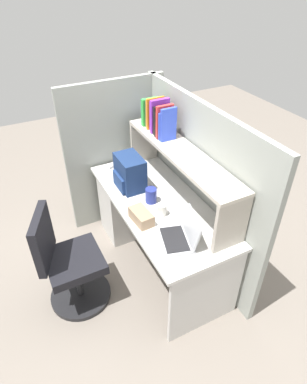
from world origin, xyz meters
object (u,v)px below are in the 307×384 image
(backpack, at_px, (129,173))
(laptop, at_px, (181,235))
(paper_cup, at_px, (162,210))
(office_chair, at_px, (68,266))
(tissue_box, at_px, (141,217))
(snack_canister, at_px, (151,195))
(computer_mouse, at_px, (113,165))

(backpack, bearing_deg, laptop, 4.22)
(laptop, bearing_deg, backpack, -175.78)
(laptop, xyz_separation_m, paper_cup, (-0.33, 0.01, -0.00))
(laptop, xyz_separation_m, office_chair, (-0.45, -0.78, -0.39))
(paper_cup, bearing_deg, office_chair, -98.55)
(laptop, relative_size, office_chair, 0.40)
(backpack, bearing_deg, tissue_box, -13.21)
(backpack, distance_m, tissue_box, 0.51)
(backpack, height_order, snack_canister, backpack)
(laptop, relative_size, tissue_box, 1.67)
(computer_mouse, bearing_deg, paper_cup, -2.71)
(backpack, relative_size, snack_canister, 2.33)
(computer_mouse, relative_size, snack_canister, 0.79)
(laptop, height_order, computer_mouse, laptop)
(laptop, bearing_deg, computer_mouse, -176.36)
(backpack, xyz_separation_m, snack_canister, (0.29, 0.07, -0.08))
(backpack, xyz_separation_m, paper_cup, (0.48, 0.07, -0.10))
(snack_canister, bearing_deg, laptop, -1.22)
(backpack, bearing_deg, office_chair, -63.46)
(laptop, distance_m, office_chair, 0.98)
(office_chair, bearing_deg, tissue_box, -78.48)
(laptop, height_order, office_chair, laptop)
(tissue_box, bearing_deg, laptop, 23.29)
(computer_mouse, distance_m, snack_canister, 0.69)
(backpack, relative_size, computer_mouse, 2.95)
(laptop, relative_size, snack_canister, 2.80)
(laptop, bearing_deg, tissue_box, -152.05)
(paper_cup, bearing_deg, snack_canister, -179.74)
(paper_cup, height_order, tissue_box, paper_cup)
(computer_mouse, distance_m, office_chair, 1.09)
(backpack, height_order, computer_mouse, backpack)
(snack_canister, bearing_deg, backpack, -166.11)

